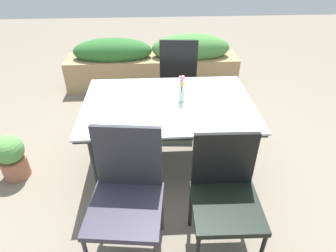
{
  "coord_description": "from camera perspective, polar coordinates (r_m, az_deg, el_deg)",
  "views": [
    {
      "loc": [
        -0.14,
        -2.2,
        2.01
      ],
      "look_at": [
        -0.01,
        0.05,
        0.47
      ],
      "focal_mm": 31.32,
      "sensor_mm": 36.0,
      "label": 1
    }
  ],
  "objects": [
    {
      "name": "chair_far_side",
      "position": [
        3.45,
        1.95,
        9.7
      ],
      "size": [
        0.46,
        0.46,
        1.03
      ],
      "rotation": [
        0.0,
        0.0,
        -0.07
      ],
      "color": "black",
      "rests_on": "ground"
    },
    {
      "name": "dining_table",
      "position": [
        2.62,
        0.0,
        3.58
      ],
      "size": [
        1.5,
        1.03,
        0.72
      ],
      "color": "#B2C6C1",
      "rests_on": "ground"
    },
    {
      "name": "planter_box",
      "position": [
        4.39,
        -2.91,
        12.16
      ],
      "size": [
        2.47,
        0.48,
        0.78
      ],
      "color": "#9E7F56",
      "rests_on": "ground"
    },
    {
      "name": "ground_plane",
      "position": [
        2.98,
        0.17,
        -8.08
      ],
      "size": [
        12.0,
        12.0,
        0.0
      ],
      "primitive_type": "plane",
      "color": "#756B5B"
    },
    {
      "name": "potted_plant",
      "position": [
        3.12,
        -28.19,
        -5.28
      ],
      "size": [
        0.27,
        0.27,
        0.45
      ],
      "color": "#9E6047",
      "rests_on": "ground"
    },
    {
      "name": "chair_near_left",
      "position": [
        2.01,
        -8.09,
        -12.43
      ],
      "size": [
        0.53,
        0.53,
        0.98
      ],
      "rotation": [
        0.0,
        0.0,
        3.03
      ],
      "color": "#302D3C",
      "rests_on": "ground"
    },
    {
      "name": "flower_vase",
      "position": [
        2.57,
        2.68,
        7.12
      ],
      "size": [
        0.05,
        0.06,
        0.25
      ],
      "color": "silver",
      "rests_on": "dining_table"
    },
    {
      "name": "chair_near_right",
      "position": [
        2.08,
        11.06,
        -12.36
      ],
      "size": [
        0.47,
        0.47,
        0.91
      ],
      "rotation": [
        0.0,
        0.0,
        3.12
      ],
      "color": "black",
      "rests_on": "ground"
    }
  ]
}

